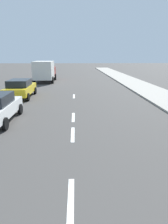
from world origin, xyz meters
TOP-DOWN VIEW (x-y plane):
  - ground_plane at (0.00, 20.00)m, footprint 160.00×160.00m
  - sidewalk_strip at (7.77, 22.00)m, footprint 3.60×80.00m
  - lane_stripe_2 at (0.00, 7.35)m, footprint 0.16×1.80m
  - lane_stripe_3 at (0.00, 11.74)m, footprint 0.16×1.80m
  - lane_stripe_4 at (0.00, 14.42)m, footprint 0.16×1.80m
  - lane_stripe_5 at (0.00, 20.72)m, footprint 0.16×1.80m
  - parked_car_yellow at (-4.62, 20.42)m, footprint 2.08×4.48m
  - delivery_truck at (-4.06, 31.20)m, footprint 2.71×6.26m

SIDE VIEW (x-z plane):
  - ground_plane at x=0.00m, z-range 0.00..0.00m
  - lane_stripe_2 at x=0.00m, z-range 0.00..0.01m
  - lane_stripe_3 at x=0.00m, z-range 0.00..0.01m
  - lane_stripe_4 at x=0.00m, z-range 0.00..0.01m
  - lane_stripe_5 at x=0.00m, z-range 0.00..0.01m
  - sidewalk_strip at x=7.77m, z-range 0.00..0.14m
  - parked_car_yellow at x=-4.62m, z-range 0.06..1.63m
  - delivery_truck at x=-4.06m, z-range 0.10..2.90m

